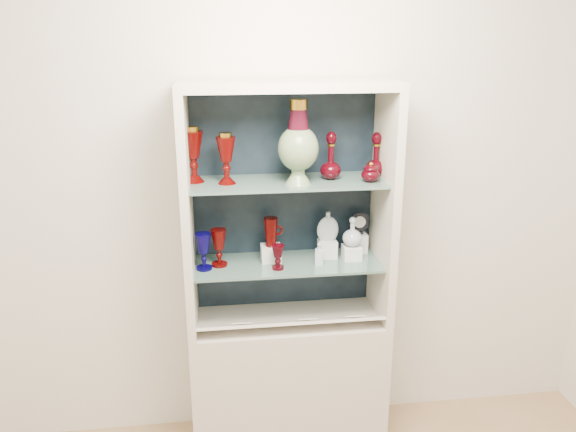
{
  "coord_description": "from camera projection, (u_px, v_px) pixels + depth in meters",
  "views": [
    {
      "loc": [
        -0.33,
        -1.03,
        2.13
      ],
      "look_at": [
        0.0,
        1.53,
        1.3
      ],
      "focal_mm": 35.0,
      "sensor_mm": 36.0,
      "label": 1
    }
  ],
  "objects": [
    {
      "name": "flat_flask",
      "position": [
        328.0,
        226.0,
        2.83
      ],
      "size": [
        0.11,
        0.05,
        0.16
      ],
      "primitive_type": null,
      "rotation": [
        0.0,
        0.0,
        0.04
      ],
      "color": "#A5B1B7",
      "rests_on": "riser_flat_flask"
    },
    {
      "name": "riser_cameo_medallion",
      "position": [
        359.0,
        243.0,
        2.93
      ],
      "size": [
        0.08,
        0.08,
        0.1
      ],
      "primitive_type": "cube",
      "color": "silver",
      "rests_on": "shelf_lower"
    },
    {
      "name": "riser_ruby_pitcher",
      "position": [
        271.0,
        253.0,
        2.82
      ],
      "size": [
        0.1,
        0.1,
        0.08
      ],
      "primitive_type": "cube",
      "color": "silver",
      "rests_on": "shelf_lower"
    },
    {
      "name": "clear_square_bottle",
      "position": [
        319.0,
        253.0,
        2.77
      ],
      "size": [
        0.05,
        0.05,
        0.12
      ],
      "primitive_type": null,
      "rotation": [
        0.0,
        0.0,
        -0.21
      ],
      "color": "#B0BFC9",
      "rests_on": "shelf_lower"
    },
    {
      "name": "label_card_0",
      "position": [
        354.0,
        316.0,
        2.81
      ],
      "size": [
        0.1,
        0.06,
        0.03
      ],
      "primitive_type": "cube",
      "rotation": [
        -0.44,
        0.0,
        0.0
      ],
      "color": "white",
      "rests_on": "label_ledge"
    },
    {
      "name": "cobalt_goblet",
      "position": [
        204.0,
        252.0,
        2.7
      ],
      "size": [
        0.09,
        0.09,
        0.18
      ],
      "primitive_type": null,
      "rotation": [
        0.0,
        0.0,
        0.17
      ],
      "color": "#050044",
      "rests_on": "shelf_lower"
    },
    {
      "name": "label_card_1",
      "position": [
        242.0,
        323.0,
        2.74
      ],
      "size": [
        0.1,
        0.06,
        0.03
      ],
      "primitive_type": "cube",
      "rotation": [
        -0.44,
        0.0,
        0.0
      ],
      "color": "white",
      "rests_on": "label_ledge"
    },
    {
      "name": "clear_round_decanter",
      "position": [
        352.0,
        232.0,
        2.81
      ],
      "size": [
        0.11,
        0.11,
        0.15
      ],
      "primitive_type": null,
      "rotation": [
        0.0,
        0.0,
        -0.1
      ],
      "color": "#B0BFC9",
      "rests_on": "riser_clear_round_decanter"
    },
    {
      "name": "cabinet_side_left",
      "position": [
        187.0,
        215.0,
        2.65
      ],
      "size": [
        0.04,
        0.4,
        1.15
      ],
      "primitive_type": "cube",
      "color": "beige",
      "rests_on": "cabinet_base"
    },
    {
      "name": "wall_back",
      "position": [
        283.0,
        185.0,
        2.89
      ],
      "size": [
        3.5,
        0.02,
        2.8
      ],
      "primitive_type": "cube",
      "color": "silver",
      "rests_on": "ground"
    },
    {
      "name": "label_ledge",
      "position": [
        291.0,
        323.0,
        2.77
      ],
      "size": [
        0.92,
        0.17,
        0.09
      ],
      "primitive_type": "cube",
      "rotation": [
        -0.44,
        0.0,
        0.0
      ],
      "color": "beige",
      "rests_on": "cabinet_base"
    },
    {
      "name": "cabinet_base",
      "position": [
        288.0,
        380.0,
        3.0
      ],
      "size": [
        1.0,
        0.4,
        0.75
      ],
      "primitive_type": "cube",
      "color": "beige",
      "rests_on": "ground"
    },
    {
      "name": "label_card_2",
      "position": [
        307.0,
        319.0,
        2.78
      ],
      "size": [
        0.1,
        0.06,
        0.03
      ],
      "primitive_type": "cube",
      "rotation": [
        -0.44,
        0.0,
        0.0
      ],
      "color": "white",
      "rests_on": "label_ledge"
    },
    {
      "name": "cabinet_top_cap",
      "position": [
        288.0,
        85.0,
        2.53
      ],
      "size": [
        1.0,
        0.4,
        0.04
      ],
      "primitive_type": "cube",
      "color": "beige",
      "rests_on": "cabinet_side_left"
    },
    {
      "name": "lidded_bowl",
      "position": [
        370.0,
        172.0,
        2.65
      ],
      "size": [
        0.09,
        0.09,
        0.1
      ],
      "primitive_type": null,
      "rotation": [
        0.0,
        0.0,
        0.02
      ],
      "color": "#3C0109",
      "rests_on": "shelf_upper"
    },
    {
      "name": "cabinet_back_panel",
      "position": [
        283.0,
        200.0,
        2.89
      ],
      "size": [
        0.98,
        0.02,
        1.15
      ],
      "primitive_type": "cube",
      "color": "black",
      "rests_on": "cabinet_base"
    },
    {
      "name": "riser_flat_flask",
      "position": [
        327.0,
        249.0,
        2.87
      ],
      "size": [
        0.09,
        0.09,
        0.09
      ],
      "primitive_type": "cube",
      "color": "silver",
      "rests_on": "shelf_lower"
    },
    {
      "name": "enamel_urn",
      "position": [
        298.0,
        142.0,
        2.57
      ],
      "size": [
        0.23,
        0.23,
        0.39
      ],
      "primitive_type": null,
      "rotation": [
        0.0,
        0.0,
        0.28
      ],
      "color": "#0B4224",
      "rests_on": "shelf_upper"
    },
    {
      "name": "riser_clear_round_decanter",
      "position": [
        352.0,
        252.0,
        2.84
      ],
      "size": [
        0.09,
        0.09,
        0.07
      ],
      "primitive_type": "cube",
      "color": "silver",
      "rests_on": "shelf_lower"
    },
    {
      "name": "shelf_upper",
      "position": [
        287.0,
        182.0,
        2.68
      ],
      "size": [
        0.92,
        0.34,
        0.01
      ],
      "primitive_type": "cube",
      "color": "slate",
      "rests_on": "cabinet_side_left"
    },
    {
      "name": "shelf_lower",
      "position": [
        287.0,
        263.0,
        2.81
      ],
      "size": [
        0.92,
        0.34,
        0.01
      ],
      "primitive_type": "cube",
      "color": "slate",
      "rests_on": "cabinet_side_left"
    },
    {
      "name": "cameo_medallion",
      "position": [
        360.0,
        223.0,
        2.9
      ],
      "size": [
        0.1,
        0.04,
        0.12
      ],
      "primitive_type": null,
      "rotation": [
        0.0,
        0.0,
        -0.01
      ],
      "color": "black",
      "rests_on": "riser_cameo_medallion"
    },
    {
      "name": "pedestal_lamp_left",
      "position": [
        193.0,
        155.0,
        2.63
      ],
      "size": [
        0.11,
        0.11,
        0.26
      ],
      "primitive_type": null,
      "rotation": [
        0.0,
        0.0,
        0.14
      ],
      "color": "#480604",
      "rests_on": "shelf_upper"
    },
    {
      "name": "ruby_decanter_b",
      "position": [
        376.0,
        153.0,
        2.73
      ],
      "size": [
        0.11,
        0.11,
        0.23
      ],
      "primitive_type": null,
      "rotation": [
        0.0,
        0.0,
        -0.06
      ],
      "color": "#3C0109",
      "rests_on": "shelf_upper"
    },
    {
      "name": "ruby_decanter_a",
      "position": [
        331.0,
        153.0,
        2.68
      ],
      "size": [
        0.1,
        0.1,
        0.26
      ],
      "primitive_type": null,
      "rotation": [
        0.0,
        0.0,
        0.01
      ],
      "color": "#3C0109",
      "rests_on": "shelf_upper"
    },
    {
      "name": "cabinet_side_right",
      "position": [
        384.0,
        207.0,
        2.77
      ],
      "size": [
        0.04,
        0.4,
        1.15
      ],
      "primitive_type": "cube",
      "color": "beige",
      "rests_on": "cabinet_base"
    },
    {
      "name": "ruby_goblet_small",
      "position": [
        278.0,
        257.0,
        2.71
      ],
      "size": [
        0.06,
        0.06,
        0.12
      ],
      "primitive_type": null,
      "rotation": [
        0.0,
        0.0,
        -0.03
      ],
      "color": "#3C0109",
      "rests_on": "shelf_lower"
    },
    {
      "name": "ruby_goblet_tall",
      "position": [
        219.0,
        248.0,
        2.74
      ],
      "size": [
        0.09,
        0.09,
        0.19
      ],
      "primitive_type": null,
      "rotation": [
        0.0,
        0.0,
        0.16
      ],
      "color": "#480604",
      "rests_on": "shelf_lower"
    },
    {
      "name": "pedestal_lamp_right",
      "position": [
        226.0,
        158.0,
        2.6
      ],
      "size": [
        0.12,
        0.12,
        0.24
      ],
      "primitive_type": null,
      "rotation": [
        0.0,
        0.0,
        -0.43
      ],
      "color": "#480604",
      "rests_on": "shelf_upper"
    },
    {
      "name": "ruby_pitcher",
      "position": [
        271.0,
        232.0,
        2.78
      ],
      "size": [
        0.11,
        0.07,
        0.15
      ],
      "primitive_type": null,
      "rotation": [
        0.0,
        0.0,
        -0.04
      ],
      "color": "#480604",
      "rests_on": "riser_ruby_pitcher"
    }
  ]
}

